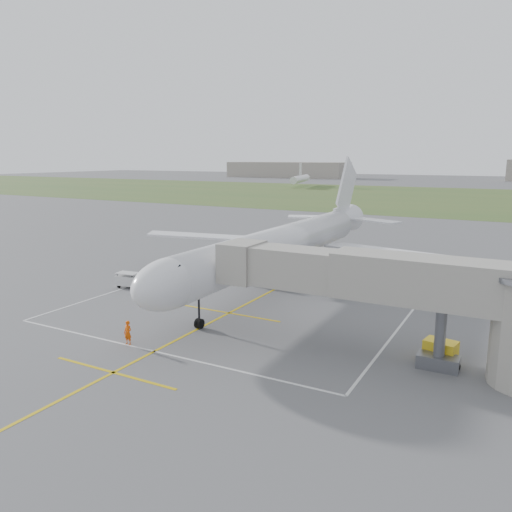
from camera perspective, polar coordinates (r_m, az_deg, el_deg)
The scene contains 11 objects.
ground at distance 52.46m, azimuth 2.62°, elevation -3.59°, with size 700.00×700.00×0.00m, color #525254.
grass_strip at distance 177.54m, azimuth 21.42°, elevation 6.15°, with size 700.00×120.00×0.02m, color #3B5927.
apron_markings at distance 47.49m, azimuth -0.46°, elevation -5.17°, with size 28.20×60.00×0.01m.
airliner at distance 52.18m, azimuth 3.03°, elevation 1.26°, with size 38.93×46.75×13.52m.
jet_bridge at distance 33.91m, azimuth 16.78°, elevation -4.09°, with size 23.40×5.00×7.20m.
gpu_unit at distance 35.80m, azimuth 20.31°, elevation -10.23°, with size 2.24×1.76×1.52m.
baggage_cart at distance 53.84m, azimuth -14.42°, elevation -2.66°, with size 2.42×1.62×1.59m.
ramp_worker_nose at distance 37.80m, azimuth -14.44°, elevation -8.49°, with size 0.65×0.43×1.79m, color #DE4D07.
ramp_worker_wing at distance 58.19m, azimuth -7.14°, elevation -1.23°, with size 0.92×0.71×1.88m, color #D64006.
distant_hangars at distance 313.30m, azimuth 21.78°, elevation 8.96°, with size 345.00×49.00×12.00m.
distant_aircraft at distance 226.89m, azimuth 26.24°, elevation 7.63°, with size 182.94×55.75×8.85m.
Camera 1 is at (22.08, -45.65, 13.44)m, focal length 35.00 mm.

